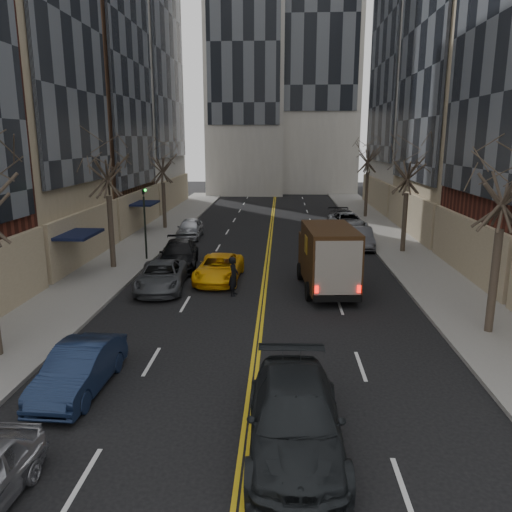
# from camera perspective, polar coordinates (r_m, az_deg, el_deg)

# --- Properties ---
(sidewalk_left) EXTENTS (4.00, 66.00, 0.15)m
(sidewalk_left) POSITION_cam_1_polar(r_m,az_deg,el_deg) (36.47, -12.77, 1.47)
(sidewalk_left) COLOR slate
(sidewalk_left) RESTS_ON ground
(sidewalk_right) EXTENTS (4.00, 66.00, 0.15)m
(sidewalk_right) POSITION_cam_1_polar(r_m,az_deg,el_deg) (36.06, 15.97, 1.15)
(sidewalk_right) COLOR slate
(sidewalk_right) RESTS_ON ground
(streetwall_left) EXTENTS (14.00, 49.50, 36.00)m
(streetwall_left) POSITION_cam_1_polar(r_m,az_deg,el_deg) (42.71, -22.75, 23.43)
(streetwall_left) COLOR #562319
(streetwall_left) RESTS_ON ground
(streetwall_right) EXTENTS (12.26, 49.00, 34.00)m
(streetwall_right) POSITION_cam_1_polar(r_m,az_deg,el_deg) (43.22, 26.06, 22.37)
(streetwall_right) COLOR #4C301E
(streetwall_right) RESTS_ON ground
(tree_lf_mid) EXTENTS (3.20, 3.20, 8.91)m
(tree_lf_mid) POSITION_cam_1_polar(r_m,az_deg,el_deg) (29.01, -16.78, 11.28)
(tree_lf_mid) COLOR #382D23
(tree_lf_mid) RESTS_ON sidewalk_left
(tree_lf_far) EXTENTS (3.20, 3.20, 8.12)m
(tree_lf_far) POSITION_cam_1_polar(r_m,az_deg,el_deg) (41.51, -10.69, 11.25)
(tree_lf_far) COLOR #382D23
(tree_lf_far) RESTS_ON sidewalk_left
(tree_rt_near) EXTENTS (3.20, 3.20, 8.71)m
(tree_rt_near) POSITION_cam_1_polar(r_m,az_deg,el_deg) (20.04, 26.77, 9.38)
(tree_rt_near) COLOR #382D23
(tree_rt_near) RESTS_ON sidewalk_right
(tree_rt_mid) EXTENTS (3.20, 3.20, 8.32)m
(tree_rt_mid) POSITION_cam_1_polar(r_m,az_deg,el_deg) (33.35, 17.06, 10.71)
(tree_rt_mid) COLOR #382D23
(tree_rt_mid) RESTS_ON sidewalk_right
(tree_rt_far) EXTENTS (3.20, 3.20, 9.11)m
(tree_rt_far) POSITION_cam_1_polar(r_m,az_deg,el_deg) (48.04, 12.77, 12.25)
(tree_rt_far) COLOR #382D23
(tree_rt_far) RESTS_ON sidewalk_right
(traffic_signal) EXTENTS (0.29, 0.26, 4.70)m
(traffic_signal) POSITION_cam_1_polar(r_m,az_deg,el_deg) (30.82, -12.61, 4.53)
(traffic_signal) COLOR black
(traffic_signal) RESTS_ON sidewalk_left
(ups_truck) EXTENTS (2.78, 6.10, 3.26)m
(ups_truck) POSITION_cam_1_polar(r_m,az_deg,el_deg) (24.61, 8.18, -0.23)
(ups_truck) COLOR black
(ups_truck) RESTS_ON ground
(observer_sedan) EXTENTS (2.36, 5.60, 1.61)m
(observer_sedan) POSITION_cam_1_polar(r_m,az_deg,el_deg) (12.58, 4.47, -18.01)
(observer_sedan) COLOR black
(observer_sedan) RESTS_ON ground
(taxi) EXTENTS (2.41, 4.89, 1.34)m
(taxi) POSITION_cam_1_polar(r_m,az_deg,el_deg) (26.35, -4.26, -1.41)
(taxi) COLOR #F6AF0A
(taxi) RESTS_ON ground
(pedestrian) EXTENTS (0.53, 0.73, 1.89)m
(pedestrian) POSITION_cam_1_polar(r_m,az_deg,el_deg) (23.77, -2.57, -2.33)
(pedestrian) COLOR black
(pedestrian) RESTS_ON ground
(parked_lf_b) EXTENTS (1.65, 4.29, 1.39)m
(parked_lf_b) POSITION_cam_1_polar(r_m,az_deg,el_deg) (15.99, -19.55, -12.06)
(parked_lf_b) COLOR #111C36
(parked_lf_b) RESTS_ON ground
(parked_lf_c) EXTENTS (2.72, 5.08, 1.36)m
(parked_lf_c) POSITION_cam_1_polar(r_m,az_deg,el_deg) (25.18, -10.79, -2.28)
(parked_lf_c) COLOR #45474C
(parked_lf_c) RESTS_ON ground
(parked_lf_d) EXTENTS (2.73, 5.44, 1.52)m
(parked_lf_d) POSITION_cam_1_polar(r_m,az_deg,el_deg) (29.32, -8.81, 0.16)
(parked_lf_d) COLOR black
(parked_lf_d) RESTS_ON ground
(parked_lf_e) EXTENTS (1.88, 4.35, 1.46)m
(parked_lf_e) POSITION_cam_1_polar(r_m,az_deg,el_deg) (37.98, -7.55, 3.15)
(parked_lf_e) COLOR #B8BBC0
(parked_lf_e) RESTS_ON ground
(parked_rt_a) EXTENTS (1.62, 4.29, 1.40)m
(parked_rt_a) POSITION_cam_1_polar(r_m,az_deg,el_deg) (34.94, 11.89, 2.05)
(parked_rt_a) COLOR #44464B
(parked_rt_a) RESTS_ON ground
(parked_rt_b) EXTENTS (3.02, 5.50, 1.46)m
(parked_rt_b) POSITION_cam_1_polar(r_m,az_deg,el_deg) (41.24, 10.42, 3.84)
(parked_rt_b) COLOR #A3A6AA
(parked_rt_b) RESTS_ON ground
(parked_rt_c) EXTENTS (2.66, 5.34, 1.49)m
(parked_rt_c) POSITION_cam_1_polar(r_m,az_deg,el_deg) (42.46, 10.04, 4.15)
(parked_rt_c) COLOR black
(parked_rt_c) RESTS_ON ground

